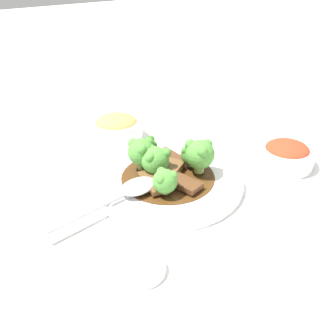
# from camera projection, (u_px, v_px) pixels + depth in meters

# --- Properties ---
(ground_plane) EXTENTS (4.00, 4.00, 0.00)m
(ground_plane) POSITION_uv_depth(u_px,v_px,m) (168.00, 184.00, 0.73)
(ground_plane) COLOR white
(main_plate) EXTENTS (0.28, 0.28, 0.02)m
(main_plate) POSITION_uv_depth(u_px,v_px,m) (168.00, 179.00, 0.72)
(main_plate) COLOR white
(main_plate) RESTS_ON ground_plane
(beef_strip_0) EXTENTS (0.07, 0.03, 0.01)m
(beef_strip_0) POSITION_uv_depth(u_px,v_px,m) (153.00, 182.00, 0.69)
(beef_strip_0) COLOR brown
(beef_strip_0) RESTS_ON main_plate
(beef_strip_1) EXTENTS (0.06, 0.06, 0.01)m
(beef_strip_1) POSITION_uv_depth(u_px,v_px,m) (170.00, 168.00, 0.73)
(beef_strip_1) COLOR brown
(beef_strip_1) RESTS_ON main_plate
(beef_strip_2) EXTENTS (0.07, 0.05, 0.01)m
(beef_strip_2) POSITION_uv_depth(u_px,v_px,m) (183.00, 183.00, 0.69)
(beef_strip_2) COLOR #56331E
(beef_strip_2) RESTS_ON main_plate
(beef_strip_3) EXTENTS (0.07, 0.05, 0.01)m
(beef_strip_3) POSITION_uv_depth(u_px,v_px,m) (168.00, 158.00, 0.76)
(beef_strip_3) COLOR #56331E
(beef_strip_3) RESTS_ON main_plate
(broccoli_floret_0) EXTENTS (0.04, 0.04, 0.04)m
(broccoli_floret_0) POSITION_uv_depth(u_px,v_px,m) (165.00, 181.00, 0.66)
(broccoli_floret_0) COLOR #7FA84C
(broccoli_floret_0) RESTS_ON main_plate
(broccoli_floret_1) EXTENTS (0.05, 0.05, 0.06)m
(broccoli_floret_1) POSITION_uv_depth(u_px,v_px,m) (141.00, 151.00, 0.72)
(broccoli_floret_1) COLOR #7FA84C
(broccoli_floret_1) RESTS_ON main_plate
(broccoli_floret_2) EXTENTS (0.04, 0.04, 0.04)m
(broccoli_floret_2) POSITION_uv_depth(u_px,v_px,m) (191.00, 154.00, 0.73)
(broccoli_floret_2) COLOR #8EB756
(broccoli_floret_2) RESTS_ON main_plate
(broccoli_floret_3) EXTENTS (0.05, 0.05, 0.05)m
(broccoli_floret_3) POSITION_uv_depth(u_px,v_px,m) (155.00, 160.00, 0.71)
(broccoli_floret_3) COLOR #8EB756
(broccoli_floret_3) RESTS_ON main_plate
(broccoli_floret_4) EXTENTS (0.05, 0.05, 0.06)m
(broccoli_floret_4) POSITION_uv_depth(u_px,v_px,m) (200.00, 154.00, 0.71)
(broccoli_floret_4) COLOR #8EB756
(broccoli_floret_4) RESTS_ON main_plate
(broccoli_floret_5) EXTENTS (0.04, 0.04, 0.05)m
(broccoli_floret_5) POSITION_uv_depth(u_px,v_px,m) (147.00, 148.00, 0.74)
(broccoli_floret_5) COLOR #8EB756
(broccoli_floret_5) RESTS_ON main_plate
(serving_spoon) EXTENTS (0.08, 0.21, 0.01)m
(serving_spoon) POSITION_uv_depth(u_px,v_px,m) (132.00, 190.00, 0.67)
(serving_spoon) COLOR #B7B7BC
(serving_spoon) RESTS_ON main_plate
(side_bowl_kimchi) EXTENTS (0.11, 0.11, 0.05)m
(side_bowl_kimchi) POSITION_uv_depth(u_px,v_px,m) (287.00, 154.00, 0.77)
(side_bowl_kimchi) COLOR white
(side_bowl_kimchi) RESTS_ON ground_plane
(side_bowl_appetizer) EXTENTS (0.11, 0.11, 0.05)m
(side_bowl_appetizer) POSITION_uv_depth(u_px,v_px,m) (117.00, 127.00, 0.87)
(side_bowl_appetizer) COLOR white
(side_bowl_appetizer) RESTS_ON ground_plane
(sauce_dish) EXTENTS (0.07, 0.07, 0.01)m
(sauce_dish) POSITION_uv_depth(u_px,v_px,m) (141.00, 268.00, 0.54)
(sauce_dish) COLOR white
(sauce_dish) RESTS_ON ground_plane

